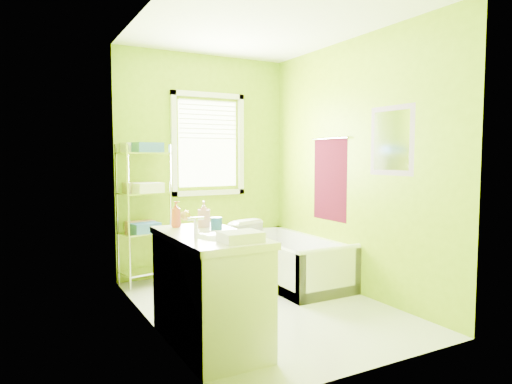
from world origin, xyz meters
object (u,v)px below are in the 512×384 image
bathtub (289,267)px  toilet (229,248)px  vanity (210,286)px  wire_shelf_unit (144,199)px

bathtub → toilet: size_ratio=2.26×
toilet → vanity: size_ratio=0.64×
toilet → wire_shelf_unit: wire_shelf_unit is taller
bathtub → wire_shelf_unit: wire_shelf_unit is taller
vanity → toilet: bearing=60.2°
bathtub → toilet: (-0.55, 0.39, 0.19)m
toilet → wire_shelf_unit: bearing=-35.1°
bathtub → vanity: (-1.45, -1.18, 0.28)m
bathtub → toilet: 0.71m
vanity → bathtub: bearing=39.0°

